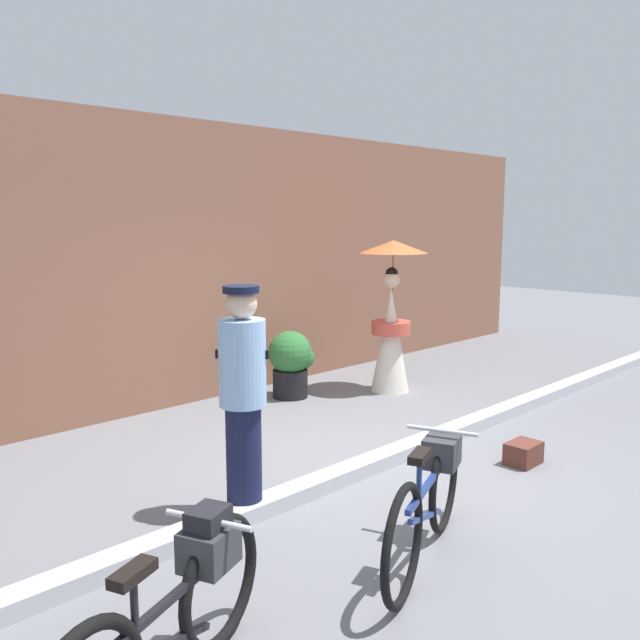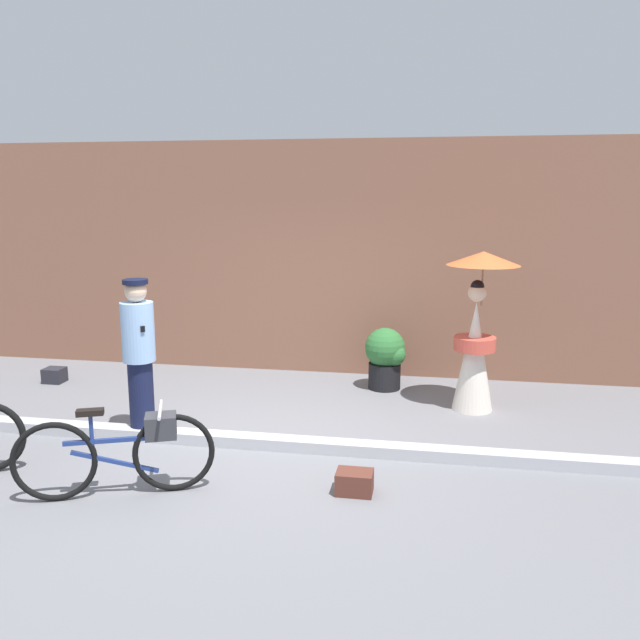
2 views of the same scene
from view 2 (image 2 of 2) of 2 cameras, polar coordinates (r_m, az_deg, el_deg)
The scene contains 9 objects.
ground_plane at distance 6.77m, azimuth -4.79°, elevation -11.13°, with size 30.00×30.00×0.00m, color slate.
building_wall at distance 9.33m, azimuth -0.09°, elevation 5.50°, with size 14.00×0.40×3.28m, color brown.
sidewalk_curb at distance 6.75m, azimuth -4.80°, elevation -10.66°, with size 14.00×0.20×0.12m, color #B2B2B7.
bicycle_far_side at distance 5.86m, azimuth -16.97°, elevation -10.93°, with size 1.58×0.70×0.79m.
person_officer at distance 7.03m, azimuth -15.65°, elevation -2.91°, with size 0.34×0.34×1.69m.
person_with_parasol at distance 7.83m, azimuth 13.63°, elevation -0.85°, with size 0.85×0.85×1.90m.
potted_plant_by_door at distance 8.58m, azimuth 5.82°, elevation -3.17°, with size 0.54×0.53×0.82m.
backpack_on_pavement at distance 5.78m, azimuth 3.05°, elevation -14.07°, with size 0.32×0.23×0.20m.
backpack_spare at distance 9.62m, azimuth -22.38°, elevation -4.50°, with size 0.26×0.24×0.20m.
Camera 2 is at (1.64, -6.05, 2.57)m, focal length 36.31 mm.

